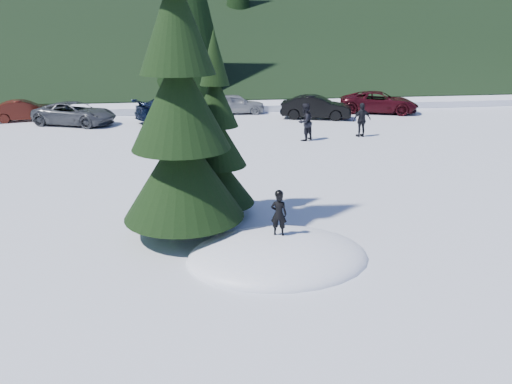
{
  "coord_description": "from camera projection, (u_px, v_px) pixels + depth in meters",
  "views": [
    {
      "loc": [
        -2.26,
        -10.89,
        5.36
      ],
      "look_at": [
        -0.25,
        1.89,
        1.1
      ],
      "focal_mm": 35.0,
      "sensor_mm": 36.0,
      "label": 1
    }
  ],
  "objects": [
    {
      "name": "adult_0",
      "position": [
        305.0,
        122.0,
        24.74
      ],
      "size": [
        1.14,
        1.11,
        1.85
      ],
      "primitive_type": "imported",
      "rotation": [
        0.0,
        0.0,
        3.81
      ],
      "color": "black",
      "rests_on": "ground"
    },
    {
      "name": "car_3",
      "position": [
        177.0,
        109.0,
        30.05
      ],
      "size": [
        5.37,
        3.9,
        1.45
      ],
      "primitive_type": "imported",
      "rotation": [
        0.0,
        0.0,
        2.0
      ],
      "color": "black",
      "rests_on": "ground"
    },
    {
      "name": "car_1",
      "position": [
        25.0,
        111.0,
        30.16
      ],
      "size": [
        3.96,
        2.15,
        1.24
      ],
      "primitive_type": "imported",
      "rotation": [
        0.0,
        0.0,
        1.81
      ],
      "color": "#3C110B",
      "rests_on": "ground"
    },
    {
      "name": "car_2",
      "position": [
        75.0,
        113.0,
        28.87
      ],
      "size": [
        5.23,
        3.91,
        1.32
      ],
      "primitive_type": "imported",
      "rotation": [
        0.0,
        0.0,
        1.16
      ],
      "color": "#45484C",
      "rests_on": "ground"
    },
    {
      "name": "child_skier",
      "position": [
        279.0,
        214.0,
        12.22
      ],
      "size": [
        0.46,
        0.37,
        1.09
      ],
      "primitive_type": "imported",
      "rotation": [
        0.0,
        0.0,
        2.82
      ],
      "color": "black",
      "rests_on": "snow_mound"
    },
    {
      "name": "ground",
      "position": [
        278.0,
        258.0,
        12.23
      ],
      "size": [
        200.0,
        200.0,
        0.0
      ],
      "primitive_type": "plane",
      "color": "white",
      "rests_on": "ground"
    },
    {
      "name": "snow_mound",
      "position": [
        278.0,
        258.0,
        12.23
      ],
      "size": [
        4.48,
        3.52,
        0.96
      ],
      "primitive_type": "ellipsoid",
      "color": "white",
      "rests_on": "ground"
    },
    {
      "name": "adult_1",
      "position": [
        362.0,
        120.0,
        25.62
      ],
      "size": [
        1.08,
        0.61,
        1.74
      ],
      "primitive_type": "imported",
      "rotation": [
        0.0,
        0.0,
        3.33
      ],
      "color": "black",
      "rests_on": "ground"
    },
    {
      "name": "car_6",
      "position": [
        379.0,
        102.0,
        32.98
      ],
      "size": [
        5.55,
        4.02,
        1.4
      ],
      "primitive_type": "imported",
      "rotation": [
        0.0,
        0.0,
        1.19
      ],
      "color": "#3B0A12",
      "rests_on": "ground"
    },
    {
      "name": "car_5",
      "position": [
        316.0,
        107.0,
        30.81
      ],
      "size": [
        4.57,
        2.82,
        1.42
      ],
      "primitive_type": "imported",
      "rotation": [
        0.0,
        0.0,
        1.24
      ],
      "color": "black",
      "rests_on": "ground"
    },
    {
      "name": "spruce_tall",
      "position": [
        180.0,
        113.0,
        12.55
      ],
      "size": [
        3.2,
        3.2,
        8.6
      ],
      "color": "black",
      "rests_on": "ground"
    },
    {
      "name": "spruce_short",
      "position": [
        216.0,
        147.0,
        14.4
      ],
      "size": [
        2.2,
        2.2,
        5.37
      ],
      "color": "black",
      "rests_on": "ground"
    },
    {
      "name": "car_4",
      "position": [
        235.0,
        104.0,
        32.66
      ],
      "size": [
        3.83,
        1.61,
        1.29
      ],
      "primitive_type": "imported",
      "rotation": [
        0.0,
        0.0,
        1.55
      ],
      "color": "gray",
      "rests_on": "ground"
    }
  ]
}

